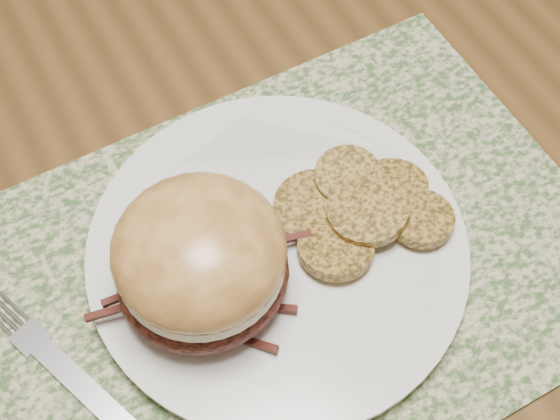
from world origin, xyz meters
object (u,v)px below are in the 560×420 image
object	(u,v)px
dining_table	(287,176)
pork_sandwich	(201,261)
fork	(77,381)
dinner_plate	(278,251)

from	to	relation	value
dining_table	pork_sandwich	xyz separation A→B (m)	(-0.13, -0.11, 0.14)
dining_table	fork	world-z (taller)	fork
dinner_plate	fork	world-z (taller)	dinner_plate
dining_table	pork_sandwich	distance (m)	0.22
fork	dining_table	bearing A→B (deg)	8.05
dining_table	pork_sandwich	world-z (taller)	pork_sandwich
dining_table	dinner_plate	xyz separation A→B (m)	(-0.07, -0.11, 0.09)
dinner_plate	fork	xyz separation A→B (m)	(-0.16, -0.02, -0.01)
dinner_plate	pork_sandwich	bearing A→B (deg)	-173.93
fork	dinner_plate	bearing A→B (deg)	-13.80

